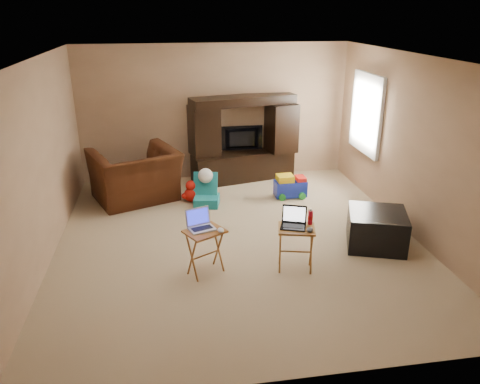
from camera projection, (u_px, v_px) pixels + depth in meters
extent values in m
plane|color=#C9B28B|center=(238.00, 239.00, 6.66)|extent=(5.50, 5.50, 0.00)
plane|color=silver|center=(237.00, 58.00, 5.75)|extent=(5.50, 5.50, 0.00)
plane|color=tan|center=(215.00, 113.00, 8.73)|extent=(5.00, 0.00, 5.00)
plane|color=tan|center=(292.00, 256.00, 3.68)|extent=(5.00, 0.00, 5.00)
plane|color=tan|center=(40.00, 164.00, 5.83)|extent=(0.00, 5.50, 5.50)
plane|color=tan|center=(413.00, 147.00, 6.58)|extent=(0.00, 5.50, 5.50)
plane|color=white|center=(367.00, 114.00, 7.94)|extent=(0.00, 1.20, 1.20)
cube|color=white|center=(366.00, 114.00, 7.94)|extent=(0.06, 1.14, 1.34)
cube|color=black|center=(243.00, 139.00, 8.72)|extent=(2.01, 0.92, 1.59)
imported|color=black|center=(242.00, 139.00, 8.84)|extent=(0.81, 0.12, 0.47)
imported|color=#401E0D|center=(135.00, 176.00, 7.89)|extent=(1.68, 1.59, 0.87)
cube|color=black|center=(376.00, 229.00, 6.42)|extent=(0.97, 0.97, 0.49)
cube|color=#AD652A|center=(205.00, 252.00, 5.71)|extent=(0.56, 0.53, 0.58)
cube|color=#905A23|center=(296.00, 249.00, 5.79)|extent=(0.51, 0.45, 0.58)
cube|color=silver|center=(202.00, 221.00, 5.59)|extent=(0.37, 0.34, 0.24)
cube|color=black|center=(293.00, 218.00, 5.66)|extent=(0.37, 0.34, 0.24)
ellipsoid|color=silver|center=(221.00, 230.00, 5.56)|extent=(0.08, 0.12, 0.05)
ellipsoid|color=#3E3F43|center=(310.00, 230.00, 5.59)|extent=(0.11, 0.14, 0.05)
cylinder|color=red|center=(310.00, 217.00, 5.76)|extent=(0.06, 0.06, 0.18)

